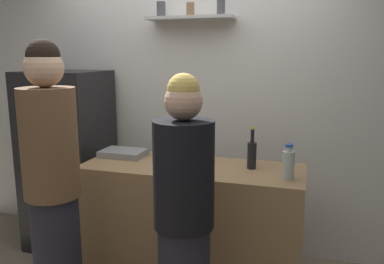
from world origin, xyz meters
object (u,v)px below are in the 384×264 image
object	(u,v)px
utensil_holder	(201,154)
wine_bottle_pale_glass	(160,143)
person_brown_jacket	(53,187)
wine_bottle_dark_glass	(252,154)
water_bottle_plastic	(288,164)
baking_pan	(123,153)
person_blonde	(184,220)
refrigerator	(69,160)

from	to	relation	value
utensil_holder	wine_bottle_pale_glass	world-z (taller)	wine_bottle_pale_glass
utensil_holder	person_brown_jacket	bearing A→B (deg)	-133.69
utensil_holder	person_brown_jacket	size ratio (longest dim) A/B	0.12
utensil_holder	wine_bottle_dark_glass	size ratio (longest dim) A/B	0.74
water_bottle_plastic	wine_bottle_pale_glass	bearing A→B (deg)	164.60
person_brown_jacket	utensil_holder	bearing A→B (deg)	-91.58
wine_bottle_dark_glass	water_bottle_plastic	size ratio (longest dim) A/B	1.28
baking_pan	utensil_holder	bearing A→B (deg)	1.88
baking_pan	water_bottle_plastic	world-z (taller)	water_bottle_plastic
utensil_holder	wine_bottle_pale_glass	bearing A→B (deg)	175.39
wine_bottle_pale_glass	water_bottle_plastic	bearing A→B (deg)	-15.40
wine_bottle_pale_glass	wine_bottle_dark_glass	bearing A→B (deg)	-7.17
wine_bottle_dark_glass	person_brown_jacket	bearing A→B (deg)	-147.69
water_bottle_plastic	person_brown_jacket	world-z (taller)	person_brown_jacket
wine_bottle_dark_glass	person_blonde	xyz separation A→B (m)	(-0.27, -0.71, -0.23)
utensil_holder	water_bottle_plastic	size ratio (longest dim) A/B	0.95
water_bottle_plastic	person_blonde	world-z (taller)	person_blonde
wine_bottle_pale_glass	person_blonde	size ratio (longest dim) A/B	0.20
refrigerator	water_bottle_plastic	bearing A→B (deg)	-12.30
water_bottle_plastic	person_blonde	size ratio (longest dim) A/B	0.14
refrigerator	person_brown_jacket	distance (m)	1.10
baking_pan	water_bottle_plastic	size ratio (longest dim) A/B	1.46
baking_pan	person_blonde	bearing A→B (deg)	-45.02
wine_bottle_pale_glass	person_brown_jacket	xyz separation A→B (m)	(-0.40, -0.80, -0.14)
baking_pan	water_bottle_plastic	xyz separation A→B (m)	(1.28, -0.22, 0.08)
refrigerator	water_bottle_plastic	distance (m)	1.99
refrigerator	baking_pan	size ratio (longest dim) A/B	4.64
refrigerator	wine_bottle_pale_glass	xyz separation A→B (m)	(0.94, -0.15, 0.25)
refrigerator	water_bottle_plastic	xyz separation A→B (m)	(1.93, -0.42, 0.24)
person_blonde	wine_bottle_dark_glass	bearing A→B (deg)	158.55
baking_pan	person_brown_jacket	bearing A→B (deg)	-97.89
person_blonde	baking_pan	bearing A→B (deg)	-135.41
baking_pan	wine_bottle_dark_glass	distance (m)	1.03
utensil_holder	person_blonde	bearing A→B (deg)	-81.67
person_blonde	person_brown_jacket	distance (m)	0.86
person_blonde	water_bottle_plastic	bearing A→B (deg)	134.32
wine_bottle_dark_glass	wine_bottle_pale_glass	xyz separation A→B (m)	(-0.73, 0.09, 0.01)
person_brown_jacket	person_blonde	bearing A→B (deg)	-137.56
wine_bottle_dark_glass	baking_pan	bearing A→B (deg)	177.60
refrigerator	baking_pan	xyz separation A→B (m)	(0.65, -0.20, 0.16)
wine_bottle_dark_glass	water_bottle_plastic	distance (m)	0.32
baking_pan	utensil_holder	distance (m)	0.64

